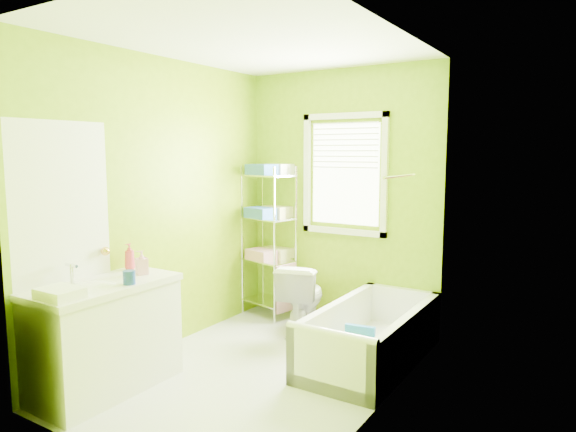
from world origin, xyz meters
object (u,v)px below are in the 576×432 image
Objects in this scene: bathtub at (370,344)px; toilet at (302,297)px; vanity at (104,333)px; wire_shelf_unit at (270,224)px.

bathtub is 0.96m from toilet.
vanity is at bearing -133.97° from bathtub.
wire_shelf_unit reaches higher than vanity.
toilet is at bearing 72.24° from vanity.
bathtub is at bearing 142.40° from toilet.
wire_shelf_unit is (-1.43, 0.61, 0.85)m from bathtub.
toilet is 1.97m from vanity.
bathtub is 2.14m from vanity.
vanity reaches higher than toilet.
wire_shelf_unit is at bearing 88.90° from vanity.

